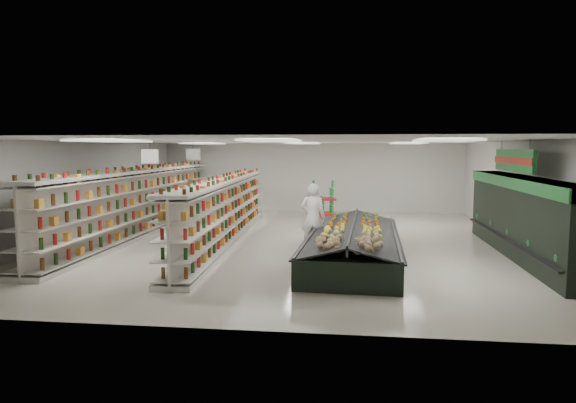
# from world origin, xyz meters

# --- Properties ---
(floor) EXTENTS (16.00, 16.00, 0.00)m
(floor) POSITION_xyz_m (0.00, 0.00, 0.00)
(floor) COLOR beige
(floor) RESTS_ON ground
(ceiling) EXTENTS (14.00, 16.00, 0.02)m
(ceiling) POSITION_xyz_m (0.00, 0.00, 3.20)
(ceiling) COLOR white
(ceiling) RESTS_ON wall_back
(wall_back) EXTENTS (14.00, 0.02, 3.20)m
(wall_back) POSITION_xyz_m (0.00, 8.00, 1.60)
(wall_back) COLOR silver
(wall_back) RESTS_ON floor
(wall_front) EXTENTS (14.00, 0.02, 3.20)m
(wall_front) POSITION_xyz_m (0.00, -8.00, 1.60)
(wall_front) COLOR silver
(wall_front) RESTS_ON floor
(wall_left) EXTENTS (0.02, 16.00, 3.20)m
(wall_left) POSITION_xyz_m (-7.00, 0.00, 1.60)
(wall_left) COLOR silver
(wall_left) RESTS_ON floor
(wall_right) EXTENTS (0.02, 16.00, 3.20)m
(wall_right) POSITION_xyz_m (7.00, 0.00, 1.60)
(wall_right) COLOR silver
(wall_right) RESTS_ON floor
(produce_wall_case) EXTENTS (0.93, 8.00, 2.20)m
(produce_wall_case) POSITION_xyz_m (6.53, -1.50, 1.24)
(produce_wall_case) COLOR black
(produce_wall_case) RESTS_ON floor
(aisle_sign_near) EXTENTS (0.52, 0.06, 0.75)m
(aisle_sign_near) POSITION_xyz_m (-3.80, -2.00, 2.75)
(aisle_sign_near) COLOR white
(aisle_sign_near) RESTS_ON ceiling
(aisle_sign_far) EXTENTS (0.52, 0.06, 0.75)m
(aisle_sign_far) POSITION_xyz_m (-3.80, 2.00, 2.75)
(aisle_sign_far) COLOR white
(aisle_sign_far) RESTS_ON ceiling
(hortifruti_banner) EXTENTS (0.12, 3.20, 0.95)m
(hortifruti_banner) POSITION_xyz_m (6.25, -1.50, 2.65)
(hortifruti_banner) COLOR #1F742D
(hortifruti_banner) RESTS_ON ceiling
(gondola_left) EXTENTS (1.01, 13.00, 2.25)m
(gondola_left) POSITION_xyz_m (-5.37, 0.75, 1.03)
(gondola_left) COLOR beige
(gondola_left) RESTS_ON floor
(gondola_center) EXTENTS (1.37, 11.65, 2.01)m
(gondola_center) POSITION_xyz_m (-2.09, -0.20, 0.92)
(gondola_center) COLOR beige
(gondola_center) RESTS_ON floor
(produce_island) EXTENTS (2.70, 6.78, 1.00)m
(produce_island) POSITION_xyz_m (1.96, -2.38, 0.45)
(produce_island) COLOR black
(produce_island) RESTS_ON floor
(soda_endcap) EXTENTS (1.27, 0.97, 1.46)m
(soda_endcap) POSITION_xyz_m (0.64, 6.13, 0.71)
(soda_endcap) COLOR #B32414
(soda_endcap) RESTS_ON floor
(shopper_main) EXTENTS (0.75, 0.51, 1.98)m
(shopper_main) POSITION_xyz_m (0.80, -1.30, 0.99)
(shopper_main) COLOR silver
(shopper_main) RESTS_ON floor
(shopper_background) EXTENTS (0.75, 1.00, 1.83)m
(shopper_background) POSITION_xyz_m (-4.20, 3.18, 0.91)
(shopper_background) COLOR #92785A
(shopper_background) RESTS_ON floor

